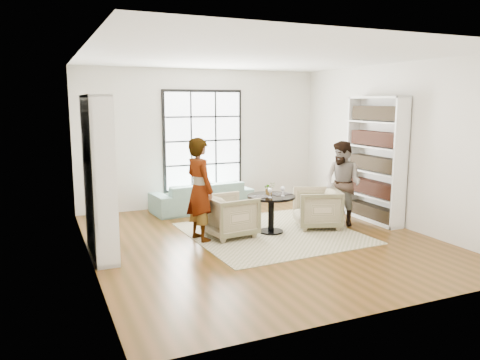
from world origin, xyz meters
name	(u,v)px	position (x,y,z in m)	size (l,w,h in m)	color
ground	(262,240)	(0.00, 0.00, 0.00)	(6.00, 6.00, 0.00)	brown
room_shell	(249,162)	(0.00, 0.54, 1.26)	(6.00, 6.01, 6.00)	silver
rug	(272,233)	(0.34, 0.28, 0.01)	(2.78, 2.78, 0.01)	tan
pedestal_table	(271,206)	(0.34, 0.32, 0.49)	(0.84, 0.84, 0.68)	black
sofa	(202,196)	(-0.22, 2.45, 0.31)	(2.12, 0.83, 0.62)	slate
armchair_left	(230,216)	(-0.40, 0.41, 0.36)	(0.78, 0.80, 0.73)	tan
armchair_right	(317,208)	(1.28, 0.31, 0.36)	(0.78, 0.80, 0.73)	tan
person_left	(200,190)	(-0.95, 0.41, 0.86)	(0.63, 0.41, 1.73)	gray
person_right	(343,183)	(1.83, 0.31, 0.79)	(0.77, 0.60, 1.58)	gray
placemat_left	(260,197)	(0.11, 0.29, 0.68)	(0.34, 0.26, 0.01)	#282523
placemat_right	(281,194)	(0.55, 0.37, 0.68)	(0.34, 0.26, 0.01)	#282523
cutlery_left	(260,196)	(0.11, 0.29, 0.69)	(0.14, 0.22, 0.01)	silver
cutlery_right	(281,193)	(0.55, 0.37, 0.69)	(0.14, 0.22, 0.01)	silver
wine_glass_left	(270,191)	(0.23, 0.16, 0.80)	(0.08, 0.08, 0.17)	silver
wine_glass_right	(283,189)	(0.51, 0.21, 0.80)	(0.08, 0.08, 0.17)	silver
flower_centerpiece	(269,188)	(0.33, 0.39, 0.79)	(0.21, 0.18, 0.23)	gray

